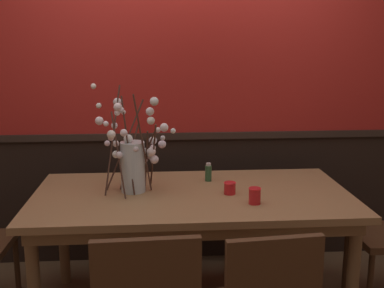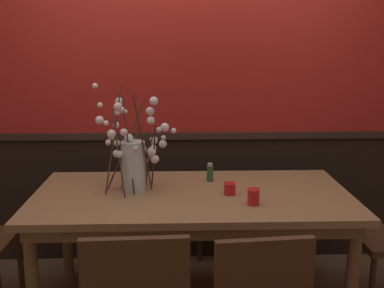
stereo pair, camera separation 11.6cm
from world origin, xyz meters
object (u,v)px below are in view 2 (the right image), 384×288
dining_table (192,205)px  candle_holder_nearer_center (253,197)px  candle_holder_nearer_edge (230,188)px  chair_far_side_right (223,187)px  condiment_bottle (210,173)px  vase_with_blossoms (134,159)px

dining_table → candle_holder_nearer_center: (0.34, -0.22, 0.13)m
candle_holder_nearer_center → candle_holder_nearer_edge: size_ratio=1.27×
chair_far_side_right → condiment_bottle: bearing=-102.9°
candle_holder_nearer_center → vase_with_blossoms: bearing=157.5°
candle_holder_nearer_edge → condiment_bottle: condiment_bottle is taller
vase_with_blossoms → chair_far_side_right: bearing=53.5°
vase_with_blossoms → candle_holder_nearer_center: bearing=-22.5°
dining_table → vase_with_blossoms: 0.45m
candle_holder_nearer_center → condiment_bottle: (-0.21, 0.47, 0.01)m
candle_holder_nearer_center → candle_holder_nearer_edge: candle_holder_nearer_center is taller
dining_table → candle_holder_nearer_center: size_ratio=20.33×
chair_far_side_right → vase_with_blossoms: 1.15m
chair_far_side_right → condiment_bottle: chair_far_side_right is taller
candle_holder_nearer_center → candle_holder_nearer_edge: 0.22m
vase_with_blossoms → candle_holder_nearer_edge: 0.60m
dining_table → candle_holder_nearer_center: candle_holder_nearer_center is taller
vase_with_blossoms → candle_holder_nearer_center: vase_with_blossoms is taller
vase_with_blossoms → dining_table: bearing=-9.6°
dining_table → chair_far_side_right: 0.96m
condiment_bottle → candle_holder_nearer_edge: bearing=-70.6°
chair_far_side_right → candle_holder_nearer_edge: bearing=-93.2°
condiment_bottle → candle_holder_nearer_center: bearing=-65.6°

